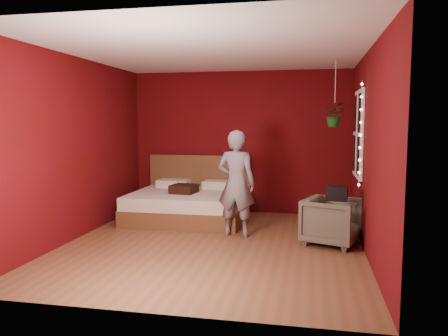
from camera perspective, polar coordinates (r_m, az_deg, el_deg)
floor at (r=6.10m, az=-1.40°, el=-9.89°), size 4.50×4.50×0.00m
room_walls at (r=5.87m, az=-1.45°, el=6.08°), size 4.04×4.54×2.62m
window at (r=6.66m, az=17.11°, el=4.26°), size 0.05×0.97×1.27m
fairy_lights at (r=6.14m, az=17.38°, el=4.13°), size 0.04×0.04×1.45m
bed at (r=7.61m, az=-4.49°, el=-4.59°), size 1.92×1.63×1.05m
person at (r=6.38m, az=1.61°, el=-2.03°), size 0.62×0.45×1.56m
armchair at (r=6.18m, az=13.92°, el=-6.77°), size 0.90×0.89×0.65m
handbag at (r=5.90m, az=14.51°, el=-3.24°), size 0.29×0.18×0.19m
throw_pillow at (r=7.41m, az=-5.26°, el=-2.73°), size 0.45×0.45×0.14m
hanging_plant at (r=6.84m, az=14.24°, el=6.73°), size 0.37×0.33×1.00m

